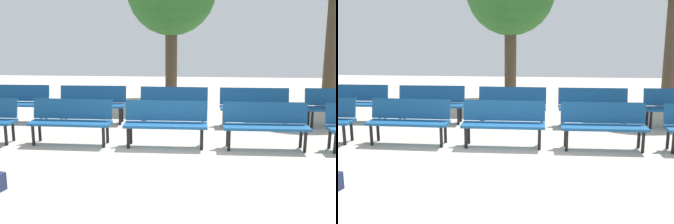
% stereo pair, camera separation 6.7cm
% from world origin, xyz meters
% --- Properties ---
extents(ground_plane, '(24.37, 24.37, 0.00)m').
position_xyz_m(ground_plane, '(0.00, 0.00, 0.00)').
color(ground_plane, '#B2A899').
extents(bench_r0_c1, '(1.61, 0.52, 0.87)m').
position_xyz_m(bench_r0_c1, '(-1.88, 1.59, 0.50)').
color(bench_r0_c1, navy).
rests_on(bench_r0_c1, ground_plane).
extents(bench_r0_c2, '(1.60, 0.48, 0.87)m').
position_xyz_m(bench_r0_c2, '(-0.00, 1.55, 0.50)').
color(bench_r0_c2, navy).
rests_on(bench_r0_c2, ground_plane).
extents(bench_r0_c3, '(1.60, 0.50, 0.87)m').
position_xyz_m(bench_r0_c3, '(1.90, 1.52, 0.50)').
color(bench_r0_c3, navy).
rests_on(bench_r0_c3, ground_plane).
extents(bench_r1_c0, '(1.60, 0.49, 0.87)m').
position_xyz_m(bench_r1_c0, '(-3.82, 3.39, 0.50)').
color(bench_r1_c0, navy).
rests_on(bench_r1_c0, ground_plane).
extents(bench_r1_c1, '(1.61, 0.51, 0.87)m').
position_xyz_m(bench_r1_c1, '(-1.91, 3.37, 0.50)').
color(bench_r1_c1, navy).
rests_on(bench_r1_c1, ground_plane).
extents(bench_r1_c2, '(1.61, 0.51, 0.87)m').
position_xyz_m(bench_r1_c2, '(0.05, 3.32, 0.50)').
color(bench_r1_c2, navy).
rests_on(bench_r1_c2, ground_plane).
extents(bench_r1_c3, '(1.60, 0.49, 0.87)m').
position_xyz_m(bench_r1_c3, '(1.93, 3.30, 0.50)').
color(bench_r1_c3, navy).
rests_on(bench_r1_c3, ground_plane).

